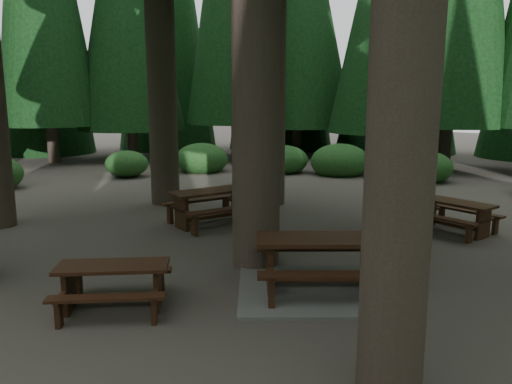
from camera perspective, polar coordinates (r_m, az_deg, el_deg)
The scene contains 6 objects.
ground at distance 9.38m, azimuth -4.87°, elevation -7.74°, with size 80.00×80.00×0.00m, color #514941.
picnic_table_a at distance 7.87m, azimuth 7.51°, elevation -9.08°, with size 3.28×3.13×0.87m.
picnic_table_b at distance 11.80m, azimuth -5.15°, elevation -1.12°, with size 2.23×2.40×0.83m.
picnic_table_d at distance 11.95m, azimuth 21.81°, elevation -2.11°, with size 2.00×1.82×0.71m.
picnic_table_e at distance 7.40m, azimuth -16.00°, elevation -9.61°, with size 1.97×1.91×0.67m.
shrub_ring at distance 9.50m, azimuth 1.22°, elevation -4.94°, with size 23.86×24.64×1.49m.
Camera 1 is at (5.23, -7.20, 2.95)m, focal length 35.00 mm.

